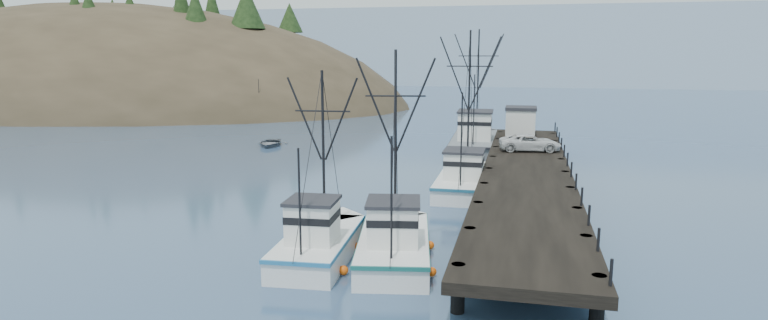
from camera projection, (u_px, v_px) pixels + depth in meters
ground at (239, 257)px, 29.98m from camera, size 400.00×400.00×0.00m
pier at (526, 174)px, 41.87m from camera, size 6.00×44.00×2.00m
headland at (81, 124)px, 122.89m from camera, size 134.80×78.00×51.00m
distant_ridge at (513, 84)px, 190.61m from camera, size 360.00×40.00×26.00m
distant_ridge_far at (373, 80)px, 216.18m from camera, size 180.00×25.00×18.00m
moored_sailboats at (196, 117)px, 91.37m from camera, size 18.82×11.23×6.35m
trawler_near at (394, 242)px, 29.71m from camera, size 4.84×10.38×10.58m
trawler_mid at (321, 241)px, 29.83m from camera, size 3.71×9.43×9.58m
trawler_far at (466, 179)px, 44.29m from camera, size 3.90×11.78×12.03m
work_vessel at (475, 142)px, 59.48m from camera, size 4.90×15.04×12.67m
pier_shed at (521, 121)px, 58.94m from camera, size 3.00×3.20×2.80m
pickup_truck at (530, 143)px, 49.57m from camera, size 5.31×3.07×1.39m
motorboat at (270, 146)px, 65.20m from camera, size 4.24×5.30×0.98m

